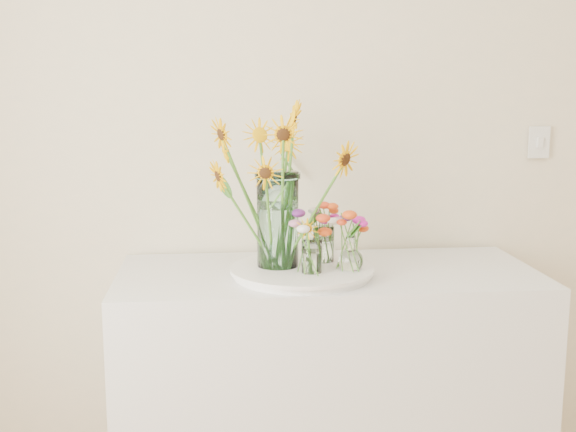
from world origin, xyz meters
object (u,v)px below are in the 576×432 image
at_px(counter, 327,397).
at_px(small_vase_b, 351,253).
at_px(tray, 302,273).
at_px(small_vase_a, 312,257).
at_px(small_vase_c, 324,245).
at_px(mason_jar, 278,220).

distance_m(counter, small_vase_b, 0.55).
relative_size(counter, tray, 3.16).
bearing_deg(tray, small_vase_a, -71.10).
xyz_separation_m(small_vase_a, small_vase_c, (0.06, 0.14, 0.01)).
xyz_separation_m(counter, small_vase_c, (-0.01, 0.01, 0.54)).
distance_m(small_vase_a, small_vase_c, 0.15).
bearing_deg(small_vase_b, tray, 164.64).
xyz_separation_m(tray, small_vase_c, (0.08, 0.08, 0.07)).
bearing_deg(mason_jar, small_vase_a, -44.23).
bearing_deg(small_vase_a, small_vase_b, 10.89).
bearing_deg(small_vase_b, mason_jar, 162.61).
distance_m(small_vase_b, small_vase_c, 0.14).
bearing_deg(small_vase_b, small_vase_a, -169.11).
height_order(tray, small_vase_b, small_vase_b).
height_order(small_vase_a, small_vase_c, small_vase_c).
relative_size(tray, small_vase_b, 3.84).
xyz_separation_m(small_vase_b, small_vase_c, (-0.07, 0.12, 0.00)).
relative_size(tray, mason_jar, 1.41).
bearing_deg(counter, small_vase_a, -118.98).
height_order(counter, small_vase_c, small_vase_c).
distance_m(tray, mason_jar, 0.19).
bearing_deg(small_vase_c, counter, -34.05).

